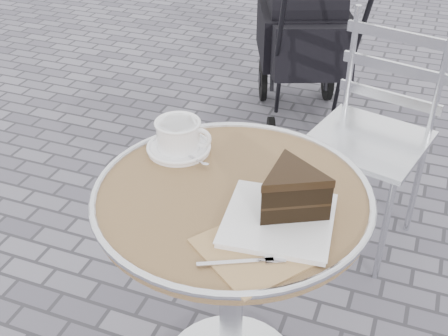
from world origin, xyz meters
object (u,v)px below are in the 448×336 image
(cafe_table, at_px, (232,242))
(cappuccino_set, at_px, (179,138))
(baby_stroller, at_px, (304,45))
(cake_plate_set, at_px, (288,198))
(bistro_chair, at_px, (381,109))

(cafe_table, xyz_separation_m, cappuccino_set, (-0.21, 0.14, 0.21))
(cafe_table, bearing_deg, baby_stroller, 97.74)
(cake_plate_set, height_order, baby_stroller, baby_stroller)
(cafe_table, xyz_separation_m, bistro_chair, (0.27, 0.92, 0.00))
(cafe_table, bearing_deg, cappuccino_set, 147.09)
(cafe_table, relative_size, baby_stroller, 0.73)
(cafe_table, distance_m, bistro_chair, 0.96)
(cake_plate_set, xyz_separation_m, baby_stroller, (-0.40, 1.85, -0.36))
(cake_plate_set, bearing_deg, cafe_table, 154.64)
(cafe_table, distance_m, baby_stroller, 1.81)
(bistro_chair, bearing_deg, baby_stroller, 134.11)
(cake_plate_set, relative_size, baby_stroller, 0.39)
(cafe_table, relative_size, cake_plate_set, 1.88)
(cafe_table, height_order, baby_stroller, baby_stroller)
(cappuccino_set, bearing_deg, cake_plate_set, -33.02)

